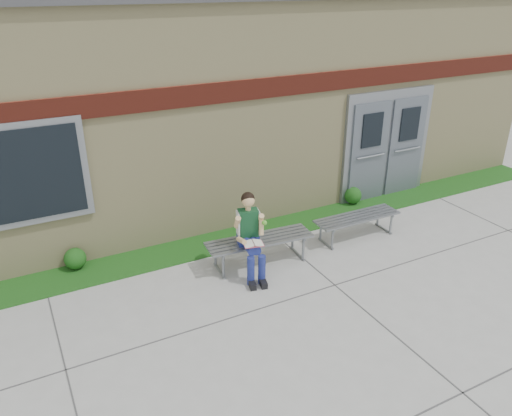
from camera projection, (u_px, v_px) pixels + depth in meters
ground at (297, 322)px, 6.93m from camera, size 80.00×80.00×0.00m
grass_strip at (221, 241)px, 9.02m from camera, size 16.00×0.80×0.02m
school_building at (155, 91)px, 10.87m from camera, size 16.20×6.22×4.20m
bench_left at (260, 244)px, 8.21m from camera, size 1.81×0.63×0.46m
bench_right at (357, 221)px, 9.06m from camera, size 1.64×0.47×0.43m
girl at (250, 234)px, 7.78m from camera, size 0.50×0.85×1.35m
shrub_mid at (75, 259)px, 8.10m from camera, size 0.35×0.35×0.35m
shrub_east at (353, 195)px, 10.45m from camera, size 0.36×0.36×0.36m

